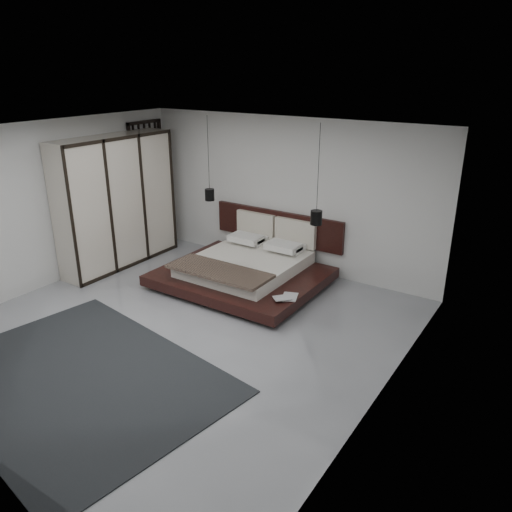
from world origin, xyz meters
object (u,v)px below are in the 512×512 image
Objects in this scene: pendant_right at (316,217)px; wardrobe at (117,202)px; bed at (246,267)px; lattice_screen at (149,185)px; pendant_left at (210,194)px; rug at (79,378)px.

pendant_right is 3.80m from wardrobe.
bed is at bearing 12.38° from wardrobe.
lattice_screen is at bearing 178.27° from pendant_right.
wardrobe is (-1.45, -0.98, -0.14)m from pendant_left.
lattice_screen reaches higher than rug.
rug is at bearing -106.66° from pendant_right.
pendant_right is 0.45× the size of rug.
bed reaches higher than rug.
pendant_right is at bearing 14.98° from wardrobe.
pendant_left is at bearing 159.29° from bed.
bed is at bearing 88.73° from rug.
pendant_left reaches higher than rug.
rug is (1.04, -3.99, -1.36)m from pendant_left.
pendant_right is 4.35m from rug.
bed is 0.74× the size of rug.
pendant_left is 2.23m from pendant_right.
pendant_left is at bearing -4.00° from lattice_screen.
pendant_left is 4.34m from rug.
pendant_left is 0.62× the size of wardrobe.
pendant_left is 0.94× the size of pendant_right.
bed is 3.58m from rug.
pendant_right reaches higher than rug.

